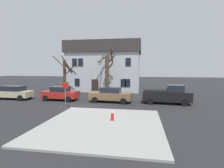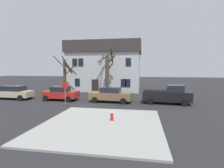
{
  "view_description": "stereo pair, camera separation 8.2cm",
  "coord_description": "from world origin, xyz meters",
  "px_view_note": "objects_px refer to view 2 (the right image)",
  "views": [
    {
      "loc": [
        5.76,
        -17.78,
        3.92
      ],
      "look_at": [
        2.17,
        3.29,
        1.96
      ],
      "focal_mm": 28.43,
      "sensor_mm": 36.0,
      "label": 1
    },
    {
      "loc": [
        5.84,
        -17.77,
        3.92
      ],
      "look_at": [
        2.17,
        3.29,
        1.96
      ],
      "focal_mm": 28.43,
      "sensor_mm": 36.0,
      "label": 2
    }
  ],
  "objects_px": {
    "car_brown_sedan": "(111,95)",
    "fire_hydrant": "(112,116)",
    "tree_bare_near": "(65,74)",
    "tree_bare_mid": "(107,72)",
    "pickup_truck_black": "(167,95)",
    "car_red_sedan": "(61,93)",
    "street_sign_pole": "(65,90)",
    "building_main": "(105,66)",
    "car_beige_wagon": "(13,92)"
  },
  "relations": [
    {
      "from": "pickup_truck_black",
      "to": "car_red_sedan",
      "type": "bearing_deg",
      "value": -179.48
    },
    {
      "from": "car_red_sedan",
      "to": "tree_bare_near",
      "type": "bearing_deg",
      "value": 108.03
    },
    {
      "from": "street_sign_pole",
      "to": "fire_hydrant",
      "type": "bearing_deg",
      "value": -35.17
    },
    {
      "from": "car_brown_sedan",
      "to": "street_sign_pole",
      "type": "bearing_deg",
      "value": -136.96
    },
    {
      "from": "building_main",
      "to": "tree_bare_near",
      "type": "height_order",
      "value": "building_main"
    },
    {
      "from": "car_brown_sedan",
      "to": "fire_hydrant",
      "type": "relative_size",
      "value": 7.17
    },
    {
      "from": "car_beige_wagon",
      "to": "pickup_truck_black",
      "type": "distance_m",
      "value": 18.63
    },
    {
      "from": "tree_bare_near",
      "to": "building_main",
      "type": "bearing_deg",
      "value": 50.3
    },
    {
      "from": "car_brown_sedan",
      "to": "fire_hydrant",
      "type": "height_order",
      "value": "car_brown_sedan"
    },
    {
      "from": "building_main",
      "to": "car_beige_wagon",
      "type": "bearing_deg",
      "value": -129.95
    },
    {
      "from": "tree_bare_mid",
      "to": "car_beige_wagon",
      "type": "relative_size",
      "value": 1.41
    },
    {
      "from": "tree_bare_near",
      "to": "car_red_sedan",
      "type": "distance_m",
      "value": 5.76
    },
    {
      "from": "pickup_truck_black",
      "to": "car_beige_wagon",
      "type": "bearing_deg",
      "value": -178.81
    },
    {
      "from": "car_red_sedan",
      "to": "pickup_truck_black",
      "type": "height_order",
      "value": "pickup_truck_black"
    },
    {
      "from": "building_main",
      "to": "street_sign_pole",
      "type": "relative_size",
      "value": 4.83
    },
    {
      "from": "building_main",
      "to": "tree_bare_mid",
      "type": "distance_m",
      "value": 5.57
    },
    {
      "from": "car_red_sedan",
      "to": "fire_hydrant",
      "type": "height_order",
      "value": "car_red_sedan"
    },
    {
      "from": "tree_bare_near",
      "to": "pickup_truck_black",
      "type": "height_order",
      "value": "tree_bare_near"
    },
    {
      "from": "car_red_sedan",
      "to": "car_brown_sedan",
      "type": "height_order",
      "value": "car_brown_sedan"
    },
    {
      "from": "pickup_truck_black",
      "to": "street_sign_pole",
      "type": "bearing_deg",
      "value": -158.98
    },
    {
      "from": "tree_bare_near",
      "to": "car_brown_sedan",
      "type": "relative_size",
      "value": 1.17
    },
    {
      "from": "building_main",
      "to": "car_red_sedan",
      "type": "relative_size",
      "value": 2.9
    },
    {
      "from": "building_main",
      "to": "car_red_sedan",
      "type": "distance_m",
      "value": 11.92
    },
    {
      "from": "building_main",
      "to": "fire_hydrant",
      "type": "distance_m",
      "value": 19.34
    },
    {
      "from": "tree_bare_near",
      "to": "car_beige_wagon",
      "type": "height_order",
      "value": "tree_bare_near"
    },
    {
      "from": "car_beige_wagon",
      "to": "car_red_sedan",
      "type": "bearing_deg",
      "value": 2.52
    },
    {
      "from": "building_main",
      "to": "street_sign_pole",
      "type": "bearing_deg",
      "value": -93.4
    },
    {
      "from": "car_red_sedan",
      "to": "fire_hydrant",
      "type": "distance_m",
      "value": 10.69
    },
    {
      "from": "pickup_truck_black",
      "to": "street_sign_pole",
      "type": "distance_m",
      "value": 10.83
    },
    {
      "from": "pickup_truck_black",
      "to": "fire_hydrant",
      "type": "bearing_deg",
      "value": -122.24
    },
    {
      "from": "car_brown_sedan",
      "to": "street_sign_pole",
      "type": "relative_size",
      "value": 1.89
    },
    {
      "from": "building_main",
      "to": "tree_bare_near",
      "type": "bearing_deg",
      "value": -129.7
    },
    {
      "from": "building_main",
      "to": "car_red_sedan",
      "type": "bearing_deg",
      "value": -106.29
    },
    {
      "from": "building_main",
      "to": "tree_bare_mid",
      "type": "height_order",
      "value": "building_main"
    },
    {
      "from": "car_brown_sedan",
      "to": "fire_hydrant",
      "type": "xyz_separation_m",
      "value": [
        1.44,
        -7.32,
        -0.39
      ]
    },
    {
      "from": "tree_bare_near",
      "to": "tree_bare_mid",
      "type": "xyz_separation_m",
      "value": [
        6.29,
        0.56,
        0.36
      ]
    },
    {
      "from": "car_beige_wagon",
      "to": "street_sign_pole",
      "type": "height_order",
      "value": "street_sign_pole"
    },
    {
      "from": "car_brown_sedan",
      "to": "street_sign_pole",
      "type": "height_order",
      "value": "street_sign_pole"
    },
    {
      "from": "building_main",
      "to": "car_brown_sedan",
      "type": "bearing_deg",
      "value": -75.03
    },
    {
      "from": "street_sign_pole",
      "to": "car_red_sedan",
      "type": "bearing_deg",
      "value": 121.76
    },
    {
      "from": "car_beige_wagon",
      "to": "car_red_sedan",
      "type": "relative_size",
      "value": 1.13
    },
    {
      "from": "tree_bare_near",
      "to": "car_red_sedan",
      "type": "bearing_deg",
      "value": -71.97
    },
    {
      "from": "tree_bare_near",
      "to": "tree_bare_mid",
      "type": "bearing_deg",
      "value": 5.12
    },
    {
      "from": "building_main",
      "to": "car_red_sedan",
      "type": "xyz_separation_m",
      "value": [
        -3.2,
        -10.96,
        -3.39
      ]
    },
    {
      "from": "fire_hydrant",
      "to": "car_beige_wagon",
      "type": "bearing_deg",
      "value": 152.45
    },
    {
      "from": "tree_bare_mid",
      "to": "fire_hydrant",
      "type": "relative_size",
      "value": 10.05
    },
    {
      "from": "car_red_sedan",
      "to": "pickup_truck_black",
      "type": "relative_size",
      "value": 0.82
    },
    {
      "from": "building_main",
      "to": "fire_hydrant",
      "type": "height_order",
      "value": "building_main"
    },
    {
      "from": "car_red_sedan",
      "to": "street_sign_pole",
      "type": "bearing_deg",
      "value": -58.24
    },
    {
      "from": "tree_bare_mid",
      "to": "fire_hydrant",
      "type": "distance_m",
      "value": 13.78
    }
  ]
}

